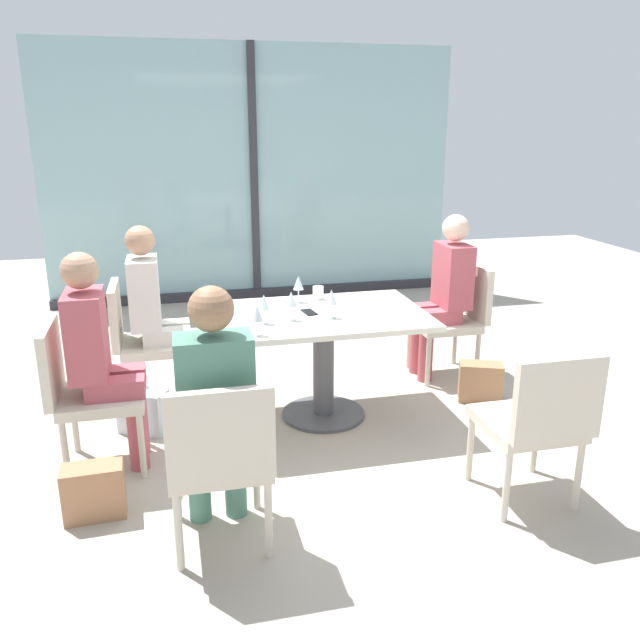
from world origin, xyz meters
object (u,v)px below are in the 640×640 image
wine_glass_1 (257,314)px  wine_glass_3 (291,300)px  chair_front_left (219,454)px  chair_front_right (538,418)px  chair_far_right (456,313)px  wine_glass_4 (264,303)px  person_far_right (445,289)px  person_far_left (154,307)px  handbag_1 (143,411)px  handbag_2 (94,491)px  dining_table_main (324,338)px  chair_far_left (140,336)px  person_front_left (215,403)px  wine_glass_0 (298,283)px  chair_side_end (83,387)px  person_side_end (100,351)px  coffee_cup (318,293)px  handbag_0 (480,382)px  wine_glass_2 (331,298)px  cell_phone_on_table (309,312)px

wine_glass_1 → wine_glass_3: bearing=45.0°
chair_front_left → wine_glass_1: 1.04m
chair_front_right → wine_glass_3: size_ratio=4.70×
chair_far_right → wine_glass_4: size_ratio=4.70×
person_far_right → person_far_left: 2.14m
chair_far_right → person_far_right: size_ratio=0.69×
handbag_1 → handbag_2: bearing=-75.6°
dining_table_main → person_far_left: person_far_left is taller
person_far_right → person_far_left: bearing=180.0°
chair_far_left → handbag_2: (-0.22, -1.38, -0.36)m
person_front_left → wine_glass_0: size_ratio=6.81×
wine_glass_4 → person_far_right: bearing=23.8°
chair_far_left → handbag_2: size_ratio=2.90×
chair_side_end → wine_glass_4: bearing=10.5°
chair_far_left → wine_glass_1: size_ratio=4.70×
dining_table_main → wine_glass_1: size_ratio=7.09×
chair_side_end → person_far_right: (2.54, 0.85, 0.20)m
person_side_end → coffee_cup: person_side_end is taller
person_far_right → person_side_end: same height
wine_glass_1 → wine_glass_4: (0.07, 0.22, 0.00)m
dining_table_main → handbag_0: size_ratio=4.37×
chair_front_right → handbag_0: bearing=74.4°
dining_table_main → chair_far_right: size_ratio=1.51×
wine_glass_0 → wine_glass_2: bearing=-72.6°
person_front_left → chair_far_left: bearing=102.9°
wine_glass_2 → handbag_2: (-1.42, -0.75, -0.72)m
person_far_right → dining_table_main: bearing=-154.6°
dining_table_main → chair_far_left: chair_far_left is taller
chair_front_left → person_far_left: 1.83m
dining_table_main → wine_glass_4: 0.53m
wine_glass_0 → handbag_0: (1.26, -0.30, -0.72)m
wine_glass_0 → wine_glass_2: 0.43m
chair_far_left → chair_front_left: size_ratio=1.00×
chair_far_right → person_far_right: person_far_right is taller
cell_phone_on_table → handbag_2: bearing=-154.8°
dining_table_main → person_side_end: size_ratio=1.04×
wine_glass_0 → cell_phone_on_table: (0.01, -0.27, -0.13)m
person_side_end → handbag_2: size_ratio=4.20×
wine_glass_0 → cell_phone_on_table: bearing=-86.9°
chair_front_left → coffee_cup: bearing=62.7°
chair_side_end → handbag_1: 0.60m
handbag_0 → handbag_1: bearing=-159.2°
cell_phone_on_table → handbag_1: 1.24m
dining_table_main → wine_glass_1: bearing=-143.2°
chair_far_left → chair_front_right: size_ratio=1.00×
chair_far_right → wine_glass_4: wine_glass_4 is taller
person_side_end → wine_glass_0: bearing=26.5°
wine_glass_2 → coffee_cup: wine_glass_2 is taller
handbag_0 → handbag_1: 2.33m
chair_front_right → handbag_0: chair_front_right is taller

